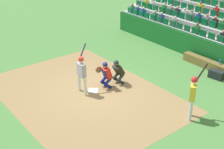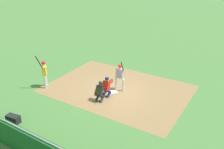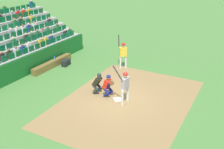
# 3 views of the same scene
# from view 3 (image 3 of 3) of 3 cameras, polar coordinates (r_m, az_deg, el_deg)

# --- Properties ---
(ground_plane) EXTENTS (160.00, 160.00, 0.00)m
(ground_plane) POSITION_cam_3_polar(r_m,az_deg,el_deg) (14.56, 1.28, -5.31)
(ground_plane) COLOR #467B3B
(infield_dirt_patch) EXTENTS (8.89, 6.40, 0.01)m
(infield_dirt_patch) POSITION_cam_3_polar(r_m,az_deg,el_deg) (14.36, 3.06, -5.76)
(infield_dirt_patch) COLOR olive
(infield_dirt_patch) RESTS_ON ground_plane
(home_plate_marker) EXTENTS (0.62, 0.62, 0.02)m
(home_plate_marker) POSITION_cam_3_polar(r_m,az_deg,el_deg) (14.55, 1.28, -5.26)
(home_plate_marker) COLOR white
(home_plate_marker) RESTS_ON infield_dirt_patch
(batter_at_plate) EXTENTS (0.76, 0.66, 2.16)m
(batter_at_plate) POSITION_cam_3_polar(r_m,az_deg,el_deg) (13.74, 2.76, -2.02)
(batter_at_plate) COLOR silver
(batter_at_plate) RESTS_ON ground_plane
(catcher_crouching) EXTENTS (0.50, 0.72, 1.30)m
(catcher_crouching) POSITION_cam_3_polar(r_m,az_deg,el_deg) (14.57, -0.84, -2.08)
(catcher_crouching) COLOR navy
(catcher_crouching) RESTS_ON ground_plane
(home_plate_umpire) EXTENTS (0.47, 0.52, 1.25)m
(home_plate_umpire) POSITION_cam_3_polar(r_m,az_deg,el_deg) (14.93, -3.02, -1.61)
(home_plate_umpire) COLOR #1B292B
(home_plate_umpire) RESTS_ON ground_plane
(dugout_wall) EXTENTS (12.50, 0.24, 1.35)m
(dugout_wall) POSITION_cam_3_polar(r_m,az_deg,el_deg) (18.09, -17.89, 1.74)
(dugout_wall) COLOR #145A23
(dugout_wall) RESTS_ON ground_plane
(dugout_bench) EXTENTS (3.71, 0.40, 0.44)m
(dugout_bench) POSITION_cam_3_polar(r_m,az_deg,el_deg) (19.17, -12.44, 2.21)
(dugout_bench) COLOR brown
(dugout_bench) RESTS_ON ground_plane
(water_bottle_on_bench) EXTENTS (0.07, 0.07, 0.27)m
(water_bottle_on_bench) POSITION_cam_3_polar(r_m,az_deg,el_deg) (19.27, -12.04, 3.49)
(water_bottle_on_bench) COLOR blue
(water_bottle_on_bench) RESTS_ON dugout_bench
(equipment_duffel_bag) EXTENTS (0.76, 0.46, 0.41)m
(equipment_duffel_bag) POSITION_cam_3_polar(r_m,az_deg,el_deg) (19.23, -9.67, 2.46)
(equipment_duffel_bag) COLOR black
(equipment_duffel_bag) RESTS_ON ground_plane
(on_deck_batter) EXTENTS (0.44, 0.73, 2.28)m
(on_deck_batter) POSITION_cam_3_polar(r_m,az_deg,el_deg) (18.21, 2.35, 4.66)
(on_deck_batter) COLOR silver
(on_deck_batter) RESTS_ON ground_plane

